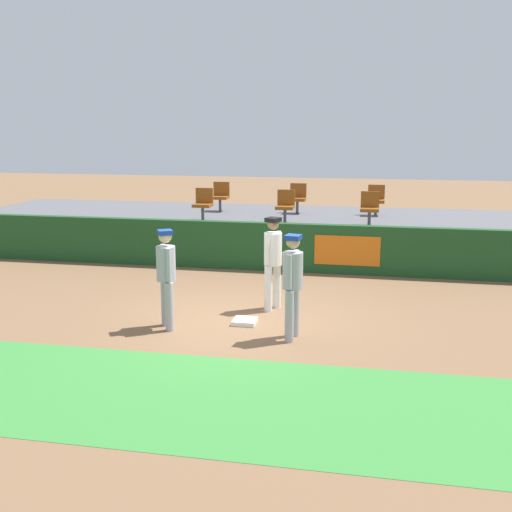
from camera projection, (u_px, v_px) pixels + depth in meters
name	position (u px, v px, depth m)	size (l,w,h in m)	color
ground_plane	(238.00, 321.00, 10.94)	(60.00, 60.00, 0.00)	brown
grass_foreground_strip	(182.00, 396.00, 7.88)	(18.00, 2.80, 0.01)	#388438
first_base	(245.00, 321.00, 10.76)	(0.40, 0.40, 0.08)	white
player_fielder_home	(273.00, 257.00, 11.41)	(0.47, 0.50, 1.74)	white
player_runner_visitor	(166.00, 272.00, 10.34)	(0.45, 0.45, 1.70)	#9EA3AD
player_coach_visitor	(293.00, 279.00, 9.80)	(0.37, 0.48, 1.71)	#9EA3AD
field_wall	(275.00, 247.00, 14.59)	(18.00, 0.26, 1.14)	#19471E
bleacher_platform	(290.00, 233.00, 17.08)	(18.00, 4.80, 0.93)	#59595E
seat_back_right	(376.00, 198.00, 17.08)	(0.46, 0.44, 0.84)	#4C4C51
seat_back_center	(298.00, 197.00, 17.50)	(0.46, 0.44, 0.84)	#4C4C51
seat_front_left	(203.00, 202.00, 16.21)	(0.47, 0.44, 0.84)	#4C4C51
seat_back_left	(221.00, 195.00, 17.94)	(0.47, 0.44, 0.84)	#4C4C51
seat_front_right	(370.00, 206.00, 15.38)	(0.46, 0.44, 0.84)	#4C4C51
seat_front_center	(285.00, 204.00, 15.79)	(0.45, 0.44, 0.84)	#4C4C51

